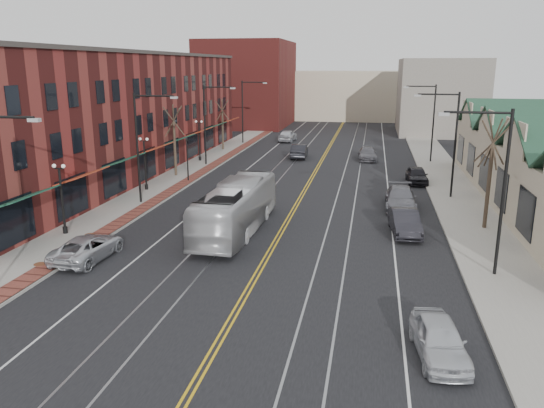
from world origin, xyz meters
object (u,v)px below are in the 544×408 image
at_px(parked_suv, 88,248).
at_px(parked_car_a, 439,339).
at_px(transit_bus, 236,208).
at_px(parked_car_c, 400,198).
at_px(parked_car_b, 405,222).
at_px(parked_car_d, 417,175).

distance_m(parked_suv, parked_car_a, 18.51).
xyz_separation_m(transit_bus, parked_car_c, (10.23, 7.65, -0.78)).
height_order(transit_bus, parked_car_b, transit_bus).
height_order(parked_car_b, parked_car_d, parked_car_b).
xyz_separation_m(parked_car_a, parked_car_c, (-0.46, 20.50, 0.08)).
bearing_deg(parked_car_b, parked_car_c, 85.01).
distance_m(parked_suv, parked_car_b, 18.47).
height_order(parked_suv, parked_car_b, parked_car_b).
height_order(parked_car_b, parked_car_c, parked_car_c).
relative_size(transit_bus, parked_car_c, 2.12).
distance_m(parked_car_a, parked_car_d, 29.49).
distance_m(parked_car_b, parked_car_d, 15.20).
bearing_deg(parked_suv, parked_car_c, -137.64).
relative_size(parked_car_c, parked_car_d, 1.25).
bearing_deg(parked_car_c, parked_car_a, -88.41).
bearing_deg(parked_car_b, parked_car_d, 78.21).
xyz_separation_m(transit_bus, parked_car_a, (10.69, -12.85, -0.86)).
xyz_separation_m(transit_bus, parked_suv, (-6.57, -6.17, -0.88)).
height_order(parked_car_c, parked_car_d, parked_car_c).
xyz_separation_m(parked_suv, parked_car_d, (18.60, 22.78, 0.05)).
distance_m(transit_bus, parked_car_a, 16.74).
bearing_deg(parked_car_a, parked_car_b, 85.06).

